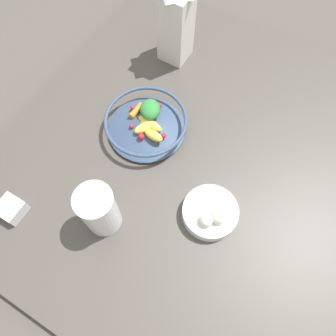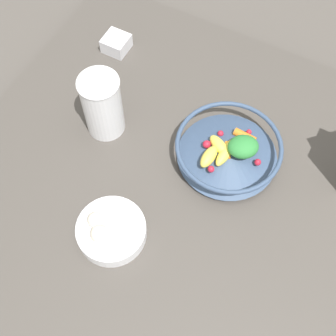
{
  "view_description": "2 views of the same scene",
  "coord_description": "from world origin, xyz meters",
  "px_view_note": "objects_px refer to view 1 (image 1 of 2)",
  "views": [
    {
      "loc": [
        -0.39,
        -0.12,
        0.83
      ],
      "look_at": [
        -0.1,
        0.06,
        0.11
      ],
      "focal_mm": 35.0,
      "sensor_mm": 36.0,
      "label": 1
    },
    {
      "loc": [
        0.13,
        -0.33,
        0.93
      ],
      "look_at": [
        -0.08,
        0.07,
        0.12
      ],
      "focal_mm": 50.0,
      "sensor_mm": 36.0,
      "label": 2
    }
  ],
  "objects_px": {
    "drinking_cup": "(99,210)",
    "spice_jar": "(12,209)",
    "fruit_bowl": "(147,123)",
    "milk_carton": "(176,20)",
    "garlic_bowl": "(210,213)"
  },
  "relations": [
    {
      "from": "fruit_bowl",
      "to": "drinking_cup",
      "type": "height_order",
      "value": "drinking_cup"
    },
    {
      "from": "drinking_cup",
      "to": "spice_jar",
      "type": "bearing_deg",
      "value": 115.13
    },
    {
      "from": "spice_jar",
      "to": "milk_carton",
      "type": "bearing_deg",
      "value": -7.49
    },
    {
      "from": "fruit_bowl",
      "to": "garlic_bowl",
      "type": "bearing_deg",
      "value": -116.45
    },
    {
      "from": "drinking_cup",
      "to": "garlic_bowl",
      "type": "bearing_deg",
      "value": -56.68
    },
    {
      "from": "drinking_cup",
      "to": "spice_jar",
      "type": "xyz_separation_m",
      "value": [
        -0.1,
        0.21,
        -0.07
      ]
    },
    {
      "from": "milk_carton",
      "to": "spice_jar",
      "type": "xyz_separation_m",
      "value": [
        -0.66,
        0.09,
        -0.12
      ]
    },
    {
      "from": "drinking_cup",
      "to": "spice_jar",
      "type": "distance_m",
      "value": 0.24
    },
    {
      "from": "fruit_bowl",
      "to": "milk_carton",
      "type": "xyz_separation_m",
      "value": [
        0.28,
        0.07,
        0.1
      ]
    },
    {
      "from": "spice_jar",
      "to": "fruit_bowl",
      "type": "bearing_deg",
      "value": -23.02
    },
    {
      "from": "fruit_bowl",
      "to": "milk_carton",
      "type": "bearing_deg",
      "value": 14.64
    },
    {
      "from": "fruit_bowl",
      "to": "drinking_cup",
      "type": "relative_size",
      "value": 1.45
    },
    {
      "from": "fruit_bowl",
      "to": "drinking_cup",
      "type": "bearing_deg",
      "value": -169.7
    },
    {
      "from": "milk_carton",
      "to": "drinking_cup",
      "type": "relative_size",
      "value": 1.7
    },
    {
      "from": "fruit_bowl",
      "to": "milk_carton",
      "type": "distance_m",
      "value": 0.31
    }
  ]
}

